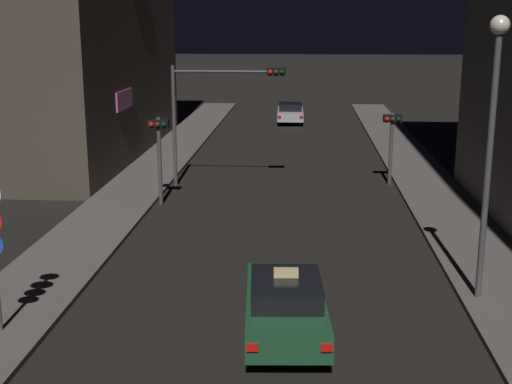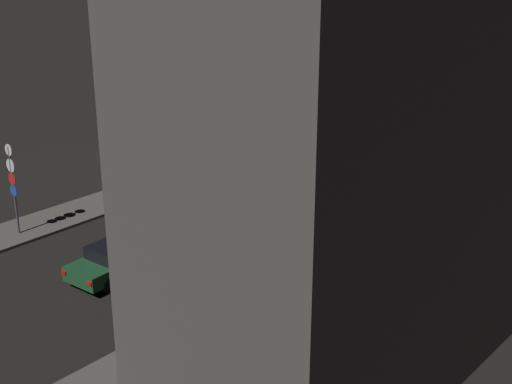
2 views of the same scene
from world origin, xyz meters
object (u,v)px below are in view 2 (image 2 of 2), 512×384
at_px(traffic_light_right_kerb, 408,155).
at_px(traffic_light_overhead, 284,106).
at_px(street_lamp_near_block, 246,176).
at_px(taxi, 119,258).
at_px(traffic_light_left_kerb, 219,135).
at_px(far_car, 479,106).
at_px(sign_pole_left, 13,181).

bearing_deg(traffic_light_right_kerb, traffic_light_overhead, -173.82).
xyz_separation_m(traffic_light_overhead, street_lamp_near_block, (8.27, -12.41, 0.95)).
relative_size(taxi, traffic_light_overhead, 0.87).
bearing_deg(traffic_light_left_kerb, taxi, -65.18).
height_order(taxi, street_lamp_near_block, street_lamp_near_block).
distance_m(far_car, traffic_light_overhead, 20.26).
xyz_separation_m(taxi, sign_pole_left, (-6.57, -0.56, 1.91)).
bearing_deg(street_lamp_near_block, traffic_light_left_kerb, 138.09).
distance_m(taxi, traffic_light_overhead, 15.32).
bearing_deg(traffic_light_overhead, traffic_light_right_kerb, 6.18).
relative_size(taxi, street_lamp_near_block, 0.64).
bearing_deg(street_lamp_near_block, traffic_light_right_kerb, 93.04).
height_order(traffic_light_left_kerb, street_lamp_near_block, street_lamp_near_block).
bearing_deg(traffic_light_overhead, street_lamp_near_block, -56.32).
xyz_separation_m(far_car, traffic_light_left_kerb, (-4.67, -23.11, 1.77)).
xyz_separation_m(taxi, traffic_light_right_kerb, (4.22, 15.44, 1.59)).
height_order(traffic_light_right_kerb, sign_pole_left, sign_pole_left).
height_order(taxi, traffic_light_right_kerb, traffic_light_right_kerb).
relative_size(taxi, traffic_light_left_kerb, 1.31).
bearing_deg(far_car, taxi, -89.05).
bearing_deg(taxi, traffic_light_right_kerb, 74.70).
xyz_separation_m(taxi, traffic_light_overhead, (-3.35, 14.62, 3.10)).
bearing_deg(sign_pole_left, traffic_light_overhead, 78.01).
distance_m(traffic_light_right_kerb, sign_pole_left, 19.31).
bearing_deg(traffic_light_left_kerb, street_lamp_near_block, -41.91).
distance_m(taxi, sign_pole_left, 6.87).
xyz_separation_m(traffic_light_overhead, traffic_light_right_kerb, (7.57, 0.82, -1.51)).
relative_size(traffic_light_right_kerb, sign_pole_left, 0.76).
distance_m(taxi, street_lamp_near_block, 6.75).
height_order(taxi, far_car, taxi).
xyz_separation_m(traffic_light_right_kerb, sign_pole_left, (-10.80, -16.01, 0.32)).
bearing_deg(traffic_light_overhead, taxi, -77.11).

